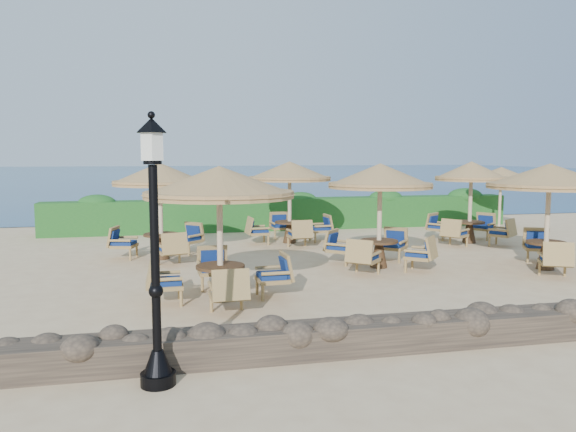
# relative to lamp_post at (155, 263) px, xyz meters

# --- Properties ---
(ground) EXTENTS (120.00, 120.00, 0.00)m
(ground) POSITION_rel_lamp_post_xyz_m (4.80, 6.80, -1.55)
(ground) COLOR #D9BA8A
(ground) RESTS_ON ground
(sea) EXTENTS (160.00, 160.00, 0.00)m
(sea) POSITION_rel_lamp_post_xyz_m (4.80, 76.80, -1.55)
(sea) COLOR navy
(sea) RESTS_ON ground
(hedge) EXTENTS (18.00, 0.90, 1.20)m
(hedge) POSITION_rel_lamp_post_xyz_m (4.80, 14.00, -0.95)
(hedge) COLOR #184D1B
(hedge) RESTS_ON ground
(stone_wall) EXTENTS (15.00, 0.65, 0.44)m
(stone_wall) POSITION_rel_lamp_post_xyz_m (4.80, 0.60, -1.33)
(stone_wall) COLOR brown
(stone_wall) RESTS_ON ground
(lamp_post) EXTENTS (0.44, 0.44, 3.31)m
(lamp_post) POSITION_rel_lamp_post_xyz_m (0.00, 0.00, 0.00)
(lamp_post) COLOR black
(lamp_post) RESTS_ON ground
(extra_parasol) EXTENTS (2.30, 2.30, 2.41)m
(extra_parasol) POSITION_rel_lamp_post_xyz_m (12.60, 12.00, 0.62)
(extra_parasol) COLOR beige
(extra_parasol) RESTS_ON ground
(cafe_set_0) EXTENTS (2.96, 2.96, 2.65)m
(cafe_set_0) POSITION_rel_lamp_post_xyz_m (1.18, 3.93, 0.31)
(cafe_set_0) COLOR beige
(cafe_set_0) RESTS_ON ground
(cafe_set_1) EXTENTS (2.64, 2.64, 2.65)m
(cafe_set_1) POSITION_rel_lamp_post_xyz_m (5.45, 6.31, 0.23)
(cafe_set_1) COLOR beige
(cafe_set_1) RESTS_ON ground
(cafe_set_2) EXTENTS (3.02, 3.02, 2.65)m
(cafe_set_2) POSITION_rel_lamp_post_xyz_m (9.45, 5.18, 0.50)
(cafe_set_2) COLOR beige
(cafe_set_2) RESTS_ON ground
(cafe_set_3) EXTENTS (2.72, 2.72, 2.65)m
(cafe_set_3) POSITION_rel_lamp_post_xyz_m (0.04, 8.73, 0.30)
(cafe_set_3) COLOR beige
(cafe_set_3) RESTS_ON ground
(cafe_set_4) EXTENTS (2.84, 2.84, 2.65)m
(cafe_set_4) POSITION_rel_lamp_post_xyz_m (4.12, 10.74, 0.24)
(cafe_set_4) COLOR beige
(cafe_set_4) RESTS_ON ground
(cafe_set_5) EXTENTS (2.69, 2.69, 2.65)m
(cafe_set_5) POSITION_rel_lamp_post_xyz_m (9.85, 9.45, 0.12)
(cafe_set_5) COLOR beige
(cafe_set_5) RESTS_ON ground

